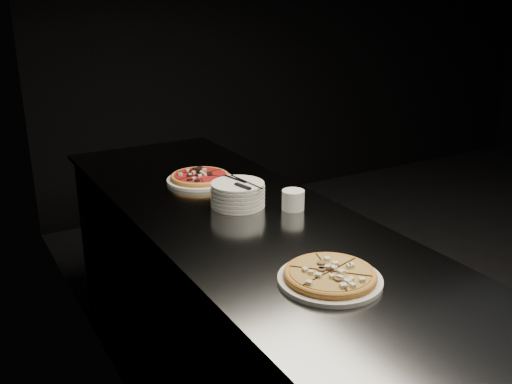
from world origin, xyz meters
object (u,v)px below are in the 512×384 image
pizza_mushroom (330,276)px  cutlery (241,183)px  plate_stack (238,194)px  pizza_tomato (200,178)px  counter (255,334)px  ramekin (293,199)px

pizza_mushroom → cutlery: (0.07, 0.65, 0.08)m
plate_stack → cutlery: (0.01, -0.02, 0.05)m
pizza_mushroom → pizza_tomato: 1.00m
counter → cutlery: (0.03, 0.16, 0.55)m
pizza_mushroom → plate_stack: size_ratio=1.57×
counter → ramekin: ramekin is taller
counter → plate_stack: bearing=81.7°
pizza_mushroom → counter: bearing=85.3°
pizza_mushroom → pizza_tomato: (0.06, 1.00, -0.00)m
pizza_tomato → cutlery: bearing=-88.4°
ramekin → plate_stack: bearing=139.2°
pizza_tomato → plate_stack: (0.00, -0.34, 0.03)m
pizza_tomato → plate_stack: plate_stack is taller
counter → pizza_mushroom: pizza_mushroom is taller
cutlery → counter: bearing=-114.3°
plate_stack → ramekin: size_ratio=2.40×
ramekin → cutlery: bearing=141.1°
pizza_tomato → ramekin: 0.50m
pizza_tomato → cutlery: size_ratio=1.37×
pizza_mushroom → plate_stack: (0.07, 0.66, 0.03)m
plate_stack → ramekin: bearing=-40.8°
pizza_mushroom → ramekin: (0.23, 0.52, 0.02)m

